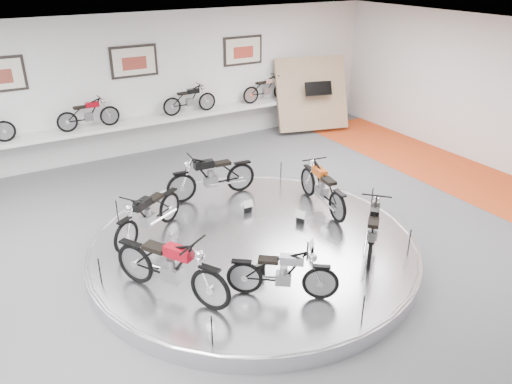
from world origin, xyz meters
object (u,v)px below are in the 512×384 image
bike_a (322,187)px  bike_b (211,175)px  bike_c (148,214)px  display_platform (253,247)px  shelf (143,122)px  bike_d (171,266)px  bike_f (373,227)px  bike_e (282,273)px

bike_a → bike_b: 2.53m
bike_c → display_platform: bearing=111.8°
shelf → bike_a: bearing=-71.2°
bike_d → bike_c: bearing=139.7°
bike_b → bike_a: bearing=141.9°
bike_f → bike_d: bearing=126.9°
bike_a → bike_e: size_ratio=1.12×
bike_a → bike_b: bike_b is taller
bike_a → bike_e: 3.35m
display_platform → bike_c: (-1.68, 1.20, 0.65)m
bike_a → bike_d: size_ratio=0.91×
display_platform → bike_f: bearing=-38.7°
bike_f → shelf: bearing=58.5°
bike_d → bike_b: bearing=113.2°
bike_b → bike_f: size_ratio=1.10×
display_platform → bike_e: bike_e is taller
bike_e → bike_f: 2.27m
bike_b → bike_e: size_ratio=1.17×
bike_c → bike_a: bearing=136.3°
shelf → bike_f: (1.77, -7.81, -0.21)m
bike_a → bike_b: bearing=56.2°
shelf → bike_b: 4.19m
bike_b → bike_d: (-2.19, -3.04, 0.03)m
bike_f → bike_a: bearing=38.1°
bike_a → bike_f: 1.91m
shelf → bike_e: 8.17m
bike_a → bike_d: bearing=117.3°
bike_d → bike_a: bearing=76.9°
bike_a → bike_c: (-3.70, 0.73, -0.01)m
display_platform → bike_a: bearing=13.2°
bike_a → bike_e: bearing=141.2°
shelf → bike_e: size_ratio=7.08×
bike_c → shelf: bearing=-140.5°
shelf → bike_a: (2.02, -5.92, -0.19)m
bike_b → bike_c: size_ratio=1.06×
display_platform → bike_c: 2.17m
shelf → bike_f: bearing=-77.3°
bike_d → bike_e: size_ratio=1.23×
shelf → bike_a: 6.26m
display_platform → shelf: (0.00, 6.40, 0.85)m
bike_d → display_platform: bearing=81.3°
shelf → bike_c: size_ratio=6.45×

